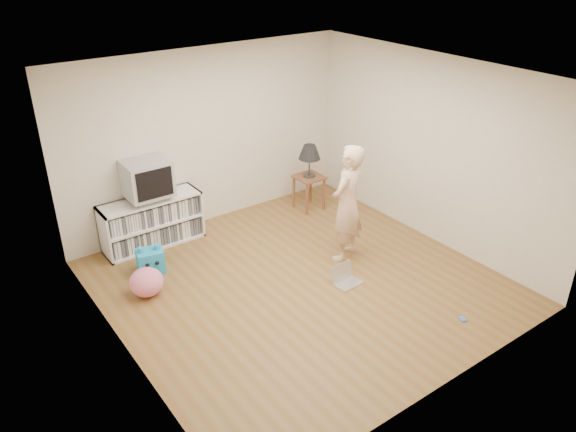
{
  "coord_description": "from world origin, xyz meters",
  "views": [
    {
      "loc": [
        -3.61,
        -4.72,
        3.98
      ],
      "look_at": [
        0.1,
        0.4,
        0.76
      ],
      "focal_mm": 35.0,
      "sensor_mm": 36.0,
      "label": 1
    }
  ],
  "objects_px": {
    "crt_tv": "(147,178)",
    "laptop": "(345,278)",
    "person": "(347,203)",
    "plush_pink": "(147,282)",
    "plush_blue": "(150,261)",
    "dvd_deck": "(149,197)",
    "table_lamp": "(310,153)",
    "media_unit": "(152,221)",
    "side_table": "(309,184)"
  },
  "relations": [
    {
      "from": "side_table",
      "to": "person",
      "type": "distance_m",
      "value": 1.62
    },
    {
      "from": "media_unit",
      "to": "plush_pink",
      "type": "distance_m",
      "value": 1.29
    },
    {
      "from": "person",
      "to": "plush_blue",
      "type": "bearing_deg",
      "value": -48.6
    },
    {
      "from": "table_lamp",
      "to": "laptop",
      "type": "xyz_separation_m",
      "value": [
        -0.94,
        -1.96,
        -0.88
      ]
    },
    {
      "from": "media_unit",
      "to": "person",
      "type": "bearing_deg",
      "value": -43.67
    },
    {
      "from": "laptop",
      "to": "plush_blue",
      "type": "distance_m",
      "value": 2.52
    },
    {
      "from": "media_unit",
      "to": "laptop",
      "type": "distance_m",
      "value": 2.83
    },
    {
      "from": "dvd_deck",
      "to": "side_table",
      "type": "xyz_separation_m",
      "value": [
        2.49,
        -0.37,
        -0.32
      ]
    },
    {
      "from": "crt_tv",
      "to": "plush_pink",
      "type": "xyz_separation_m",
      "value": [
        -0.58,
        -1.11,
        -0.84
      ]
    },
    {
      "from": "side_table",
      "to": "person",
      "type": "height_order",
      "value": "person"
    },
    {
      "from": "media_unit",
      "to": "plush_blue",
      "type": "bearing_deg",
      "value": -116.27
    },
    {
      "from": "side_table",
      "to": "laptop",
      "type": "distance_m",
      "value": 2.2
    },
    {
      "from": "media_unit",
      "to": "plush_pink",
      "type": "height_order",
      "value": "media_unit"
    },
    {
      "from": "dvd_deck",
      "to": "person",
      "type": "bearing_deg",
      "value": -43.43
    },
    {
      "from": "crt_tv",
      "to": "plush_blue",
      "type": "height_order",
      "value": "crt_tv"
    },
    {
      "from": "dvd_deck",
      "to": "plush_pink",
      "type": "height_order",
      "value": "dvd_deck"
    },
    {
      "from": "table_lamp",
      "to": "laptop",
      "type": "bearing_deg",
      "value": -115.54
    },
    {
      "from": "plush_pink",
      "to": "crt_tv",
      "type": "bearing_deg",
      "value": 62.36
    },
    {
      "from": "plush_blue",
      "to": "plush_pink",
      "type": "bearing_deg",
      "value": -106.09
    },
    {
      "from": "dvd_deck",
      "to": "plush_blue",
      "type": "xyz_separation_m",
      "value": [
        -0.34,
        -0.67,
        -0.57
      ]
    },
    {
      "from": "side_table",
      "to": "plush_blue",
      "type": "distance_m",
      "value": 2.85
    },
    {
      "from": "crt_tv",
      "to": "person",
      "type": "distance_m",
      "value": 2.7
    },
    {
      "from": "laptop",
      "to": "plush_pink",
      "type": "bearing_deg",
      "value": 145.93
    },
    {
      "from": "plush_blue",
      "to": "table_lamp",
      "type": "bearing_deg",
      "value": 18.6
    },
    {
      "from": "table_lamp",
      "to": "person",
      "type": "relative_size",
      "value": 0.32
    },
    {
      "from": "person",
      "to": "dvd_deck",
      "type": "bearing_deg",
      "value": -64.69
    },
    {
      "from": "media_unit",
      "to": "side_table",
      "type": "relative_size",
      "value": 2.55
    },
    {
      "from": "crt_tv",
      "to": "laptop",
      "type": "xyz_separation_m",
      "value": [
        1.55,
        -2.33,
        -0.96
      ]
    },
    {
      "from": "side_table",
      "to": "table_lamp",
      "type": "distance_m",
      "value": 0.53
    },
    {
      "from": "media_unit",
      "to": "table_lamp",
      "type": "xyz_separation_m",
      "value": [
        2.49,
        -0.39,
        0.59
      ]
    },
    {
      "from": "laptop",
      "to": "dvd_deck",
      "type": "bearing_deg",
      "value": 119.17
    },
    {
      "from": "dvd_deck",
      "to": "plush_blue",
      "type": "relative_size",
      "value": 1.16
    },
    {
      "from": "laptop",
      "to": "crt_tv",
      "type": "bearing_deg",
      "value": 119.21
    },
    {
      "from": "dvd_deck",
      "to": "laptop",
      "type": "height_order",
      "value": "dvd_deck"
    },
    {
      "from": "dvd_deck",
      "to": "plush_blue",
      "type": "height_order",
      "value": "dvd_deck"
    },
    {
      "from": "crt_tv",
      "to": "laptop",
      "type": "relative_size",
      "value": 1.67
    },
    {
      "from": "crt_tv",
      "to": "plush_pink",
      "type": "bearing_deg",
      "value": -117.64
    },
    {
      "from": "dvd_deck",
      "to": "laptop",
      "type": "relative_size",
      "value": 1.25
    },
    {
      "from": "media_unit",
      "to": "plush_blue",
      "type": "xyz_separation_m",
      "value": [
        -0.34,
        -0.68,
        -0.19
      ]
    },
    {
      "from": "dvd_deck",
      "to": "table_lamp",
      "type": "bearing_deg",
      "value": -8.46
    },
    {
      "from": "side_table",
      "to": "person",
      "type": "bearing_deg",
      "value": -109.61
    },
    {
      "from": "dvd_deck",
      "to": "table_lamp",
      "type": "distance_m",
      "value": 2.52
    },
    {
      "from": "media_unit",
      "to": "person",
      "type": "relative_size",
      "value": 0.87
    },
    {
      "from": "crt_tv",
      "to": "laptop",
      "type": "distance_m",
      "value": 2.96
    },
    {
      "from": "plush_pink",
      "to": "plush_blue",
      "type": "bearing_deg",
      "value": 61.32
    },
    {
      "from": "side_table",
      "to": "plush_blue",
      "type": "bearing_deg",
      "value": -173.99
    },
    {
      "from": "plush_blue",
      "to": "side_table",
      "type": "bearing_deg",
      "value": 18.6
    },
    {
      "from": "dvd_deck",
      "to": "table_lamp",
      "type": "xyz_separation_m",
      "value": [
        2.49,
        -0.37,
        0.21
      ]
    },
    {
      "from": "media_unit",
      "to": "dvd_deck",
      "type": "height_order",
      "value": "dvd_deck"
    },
    {
      "from": "crt_tv",
      "to": "person",
      "type": "height_order",
      "value": "person"
    }
  ]
}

